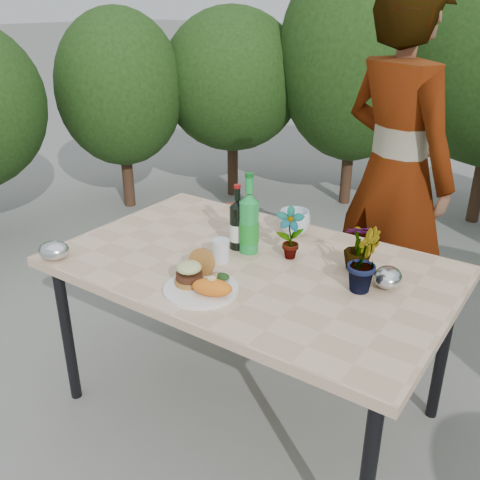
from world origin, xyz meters
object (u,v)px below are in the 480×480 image
Objects in this scene: patio_table at (251,274)px; person at (395,174)px; dinner_plate at (201,289)px; wine_bottle at (237,225)px.

patio_table is 0.86× the size of person.
dinner_plate is (-0.02, -0.30, 0.06)m from patio_table.
patio_table is 5.71× the size of dinner_plate.
wine_bottle is (-0.13, 0.08, 0.16)m from patio_table.
dinner_plate is at bearing -93.86° from patio_table.
person reaches higher than wine_bottle.
dinner_plate is 0.15× the size of person.
wine_bottle is (-0.11, 0.39, 0.10)m from dinner_plate.
dinner_plate is at bearing -92.55° from wine_bottle.
person reaches higher than patio_table.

